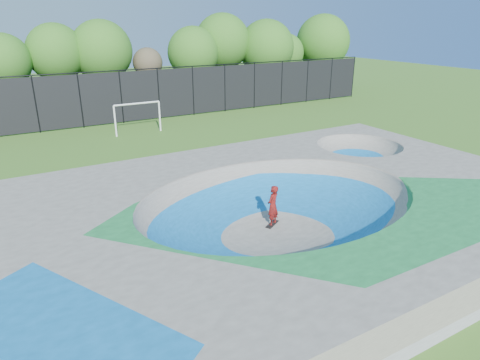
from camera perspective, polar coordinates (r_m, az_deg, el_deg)
The scene contains 7 objects.
ground at distance 16.57m, azimuth 5.21°, elevation -6.75°, with size 120.00×120.00×0.00m, color #36631B.
skate_deck at distance 16.24m, azimuth 5.29°, elevation -4.40°, with size 22.00×14.00×1.50m, color gray.
skater at distance 16.65m, azimuth 4.39°, elevation -3.43°, with size 0.60×0.39×1.65m, color red.
skateboard at distance 16.99m, azimuth 4.32°, elevation -5.89°, with size 0.78×0.22×0.05m, color black.
soccer_goal at distance 30.96m, azimuth -13.51°, elevation 8.77°, with size 3.32×0.12×2.19m.
fence at distance 34.46m, azimuth -15.56°, elevation 10.74°, with size 48.09×0.09×4.04m.
treeline at distance 39.37m, azimuth -16.46°, elevation 16.07°, with size 54.04×7.60×8.26m.
Camera 1 is at (-8.66, -11.90, 7.61)m, focal length 32.00 mm.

